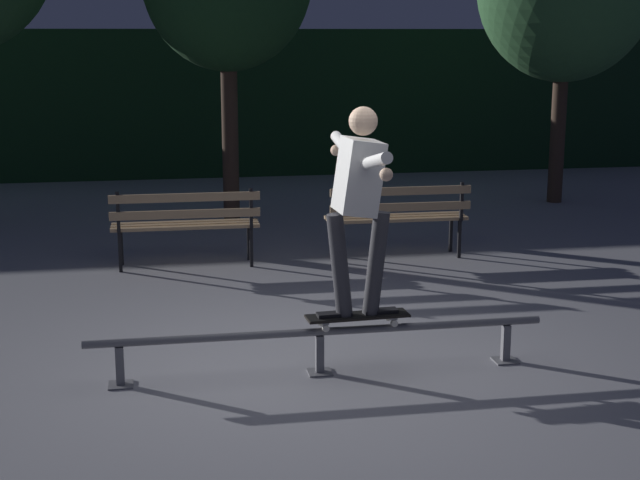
{
  "coord_description": "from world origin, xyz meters",
  "views": [
    {
      "loc": [
        -1.16,
        -6.7,
        2.52
      ],
      "look_at": [
        0.14,
        0.66,
        0.85
      ],
      "focal_mm": 52.36,
      "sensor_mm": 36.0,
      "label": 1
    }
  ],
  "objects_px": {
    "skateboard": "(357,317)",
    "skateboarder": "(359,194)",
    "park_bench_leftmost": "(185,220)",
    "park_bench_left_center": "(398,212)",
    "grind_rail": "(320,339)"
  },
  "relations": [
    {
      "from": "park_bench_leftmost",
      "to": "park_bench_left_center",
      "type": "relative_size",
      "value": 1.0
    },
    {
      "from": "skateboarder",
      "to": "skateboard",
      "type": "bearing_deg",
      "value": -176.56
    },
    {
      "from": "skateboard",
      "to": "skateboarder",
      "type": "height_order",
      "value": "skateboarder"
    },
    {
      "from": "park_bench_left_center",
      "to": "grind_rail",
      "type": "bearing_deg",
      "value": -113.62
    },
    {
      "from": "skateboarder",
      "to": "park_bench_leftmost",
      "type": "height_order",
      "value": "skateboarder"
    },
    {
      "from": "park_bench_left_center",
      "to": "park_bench_leftmost",
      "type": "bearing_deg",
      "value": 180.0
    },
    {
      "from": "skateboarder",
      "to": "park_bench_left_center",
      "type": "height_order",
      "value": "skateboarder"
    },
    {
      "from": "skateboard",
      "to": "park_bench_leftmost",
      "type": "distance_m",
      "value": 3.63
    },
    {
      "from": "skateboard",
      "to": "park_bench_left_center",
      "type": "relative_size",
      "value": 0.49
    },
    {
      "from": "park_bench_leftmost",
      "to": "park_bench_left_center",
      "type": "xyz_separation_m",
      "value": [
        2.37,
        0.0,
        0.0
      ]
    },
    {
      "from": "grind_rail",
      "to": "skateboard",
      "type": "height_order",
      "value": "skateboard"
    },
    {
      "from": "skateboard",
      "to": "park_bench_leftmost",
      "type": "xyz_separation_m",
      "value": [
        -1.16,
        3.44,
        0.11
      ]
    },
    {
      "from": "skateboard",
      "to": "skateboarder",
      "type": "distance_m",
      "value": 0.94
    },
    {
      "from": "skateboarder",
      "to": "park_bench_leftmost",
      "type": "xyz_separation_m",
      "value": [
        -1.16,
        3.44,
        -0.83
      ]
    },
    {
      "from": "skateboarder",
      "to": "park_bench_left_center",
      "type": "distance_m",
      "value": 3.74
    }
  ]
}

